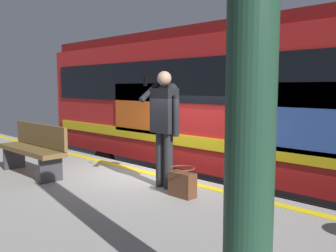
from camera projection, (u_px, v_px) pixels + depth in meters
The scene contains 10 objects.
ground_plane at pixel (165, 230), 6.93m from camera, with size 24.77×24.77×0.00m, color #4C4742.
platform at pixel (76, 228), 5.54m from camera, with size 15.72×3.77×1.11m, color gray.
safety_line at pixel (153, 174), 6.60m from camera, with size 15.41×0.16×0.01m, color yellow.
track_rail_near at pixel (215, 207), 8.01m from camera, with size 20.44×0.08×0.16m, color slate.
track_rail_far at pixel (251, 193), 9.02m from camera, with size 20.44×0.08×0.16m, color slate.
train_carriage at pixel (240, 98), 8.18m from camera, with size 11.25×2.75×3.77m.
passenger at pixel (165, 120), 5.64m from camera, with size 0.57×0.55×1.80m.
handbag at pixel (182, 183), 5.25m from camera, with size 0.40×0.36×0.42m.
station_column at pixel (252, 68), 2.18m from camera, with size 0.31×0.31×3.35m, color #1E3F2D.
bench at pixel (34, 147), 6.56m from camera, with size 1.79×0.44×0.90m.
Camera 1 is at (-4.74, 4.71, 2.68)m, focal length 39.40 mm.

